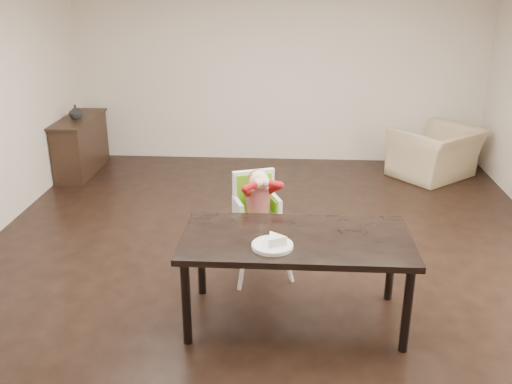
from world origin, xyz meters
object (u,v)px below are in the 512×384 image
dining_table (296,246)px  high_chair (257,201)px  armchair (436,144)px  sideboard (81,145)px

dining_table → high_chair: high_chair is taller
armchair → sideboard: size_ratio=0.85×
dining_table → sideboard: bearing=130.3°
armchair → sideboard: armchair is taller
dining_table → high_chair: size_ratio=1.74×
high_chair → armchair: bearing=31.4°
high_chair → sideboard: high_chair is taller
high_chair → armchair: 3.70m
sideboard → high_chair: bearing=-46.2°
dining_table → sideboard: 4.70m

